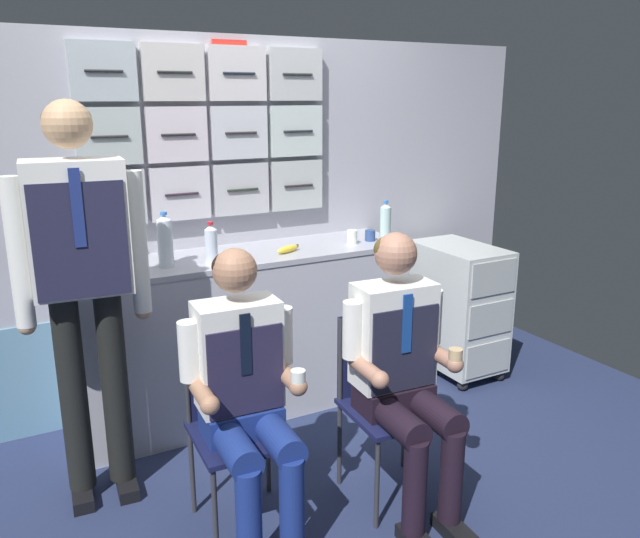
# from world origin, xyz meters

# --- Properties ---
(ground) EXTENTS (4.80, 4.80, 0.04)m
(ground) POSITION_xyz_m (0.00, 0.00, -0.02)
(ground) COLOR #222B4C
(galley_bulkhead) EXTENTS (4.20, 0.14, 2.15)m
(galley_bulkhead) POSITION_xyz_m (-0.01, 1.37, 1.10)
(galley_bulkhead) COLOR #A7A8B5
(galley_bulkhead) RESTS_ON ground
(galley_counter) EXTENTS (1.99, 0.53, 0.95)m
(galley_counter) POSITION_xyz_m (-0.03, 1.09, 0.48)
(galley_counter) COLOR #B5B6C3
(galley_counter) RESTS_ON ground
(service_trolley) EXTENTS (0.40, 0.65, 0.87)m
(service_trolley) POSITION_xyz_m (1.41, 0.92, 0.47)
(service_trolley) COLOR black
(service_trolley) RESTS_ON ground
(folding_chair_left) EXTENTS (0.42, 0.42, 0.85)m
(folding_chair_left) POSITION_xyz_m (-0.45, 0.18, 0.52)
(folding_chair_left) COLOR #2D2D33
(folding_chair_left) RESTS_ON ground
(crew_member_left) EXTENTS (0.48, 0.60, 1.24)m
(crew_member_left) POSITION_xyz_m (-0.46, 0.01, 0.68)
(crew_member_left) COLOR black
(crew_member_left) RESTS_ON ground
(folding_chair_right) EXTENTS (0.43, 0.43, 0.85)m
(folding_chair_right) POSITION_xyz_m (0.23, 0.05, 0.52)
(folding_chair_right) COLOR #2D2D33
(folding_chair_right) RESTS_ON ground
(crew_member_right) EXTENTS (0.49, 0.62, 1.26)m
(crew_member_right) POSITION_xyz_m (0.22, -0.11, 0.69)
(crew_member_right) COLOR black
(crew_member_right) RESTS_ON ground
(crew_member_standing) EXTENTS (0.56, 0.29, 1.81)m
(crew_member_standing) POSITION_xyz_m (-0.95, 0.62, 1.10)
(crew_member_standing) COLOR black
(crew_member_standing) RESTS_ON ground
(water_bottle_tall) EXTENTS (0.08, 0.08, 0.29)m
(water_bottle_tall) POSITION_xyz_m (-0.49, 1.01, 1.09)
(water_bottle_tall) COLOR silver
(water_bottle_tall) RESTS_ON galley_counter
(water_bottle_short) EXTENTS (0.07, 0.07, 0.22)m
(water_bottle_short) POSITION_xyz_m (-0.26, 0.97, 1.06)
(water_bottle_short) COLOR silver
(water_bottle_short) RESTS_ON galley_counter
(water_bottle_clear) EXTENTS (0.07, 0.07, 0.25)m
(water_bottle_clear) POSITION_xyz_m (-0.67, 1.24, 1.07)
(water_bottle_clear) COLOR #469755
(water_bottle_clear) RESTS_ON galley_counter
(sparkling_bottle_green) EXTENTS (0.06, 0.06, 0.26)m
(sparkling_bottle_green) POSITION_xyz_m (0.82, 0.93, 1.08)
(sparkling_bottle_green) COLOR silver
(sparkling_bottle_green) RESTS_ON galley_counter
(espresso_cup_small) EXTENTS (0.06, 0.06, 0.06)m
(espresso_cup_small) POSITION_xyz_m (-0.75, 1.25, 0.99)
(espresso_cup_small) COLOR white
(espresso_cup_small) RESTS_ON galley_counter
(coffee_cup_spare) EXTENTS (0.06, 0.06, 0.09)m
(coffee_cup_spare) POSITION_xyz_m (0.63, 1.00, 1.00)
(coffee_cup_spare) COLOR white
(coffee_cup_spare) RESTS_ON galley_counter
(coffee_cup_white) EXTENTS (0.06, 0.06, 0.07)m
(coffee_cup_white) POSITION_xyz_m (0.78, 1.02, 0.99)
(coffee_cup_white) COLOR navy
(coffee_cup_white) RESTS_ON galley_counter
(snack_banana) EXTENTS (0.17, 0.10, 0.04)m
(snack_banana) POSITION_xyz_m (0.20, 0.99, 0.97)
(snack_banana) COLOR yellow
(snack_banana) RESTS_ON galley_counter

